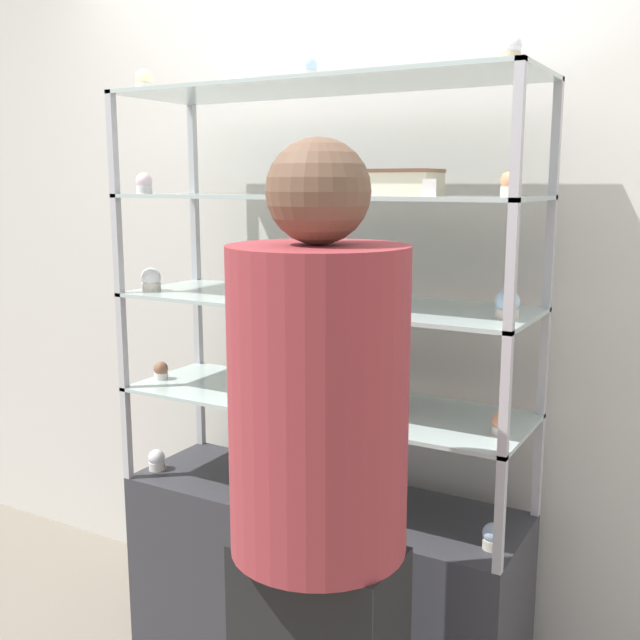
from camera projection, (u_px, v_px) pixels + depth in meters
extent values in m
cube|color=silver|center=(371.00, 274.00, 2.59)|extent=(8.00, 0.05, 2.60)
cube|color=#333338|center=(320.00, 583.00, 2.47)|extent=(1.30, 0.42, 0.62)
cube|color=#B7B7BC|center=(200.00, 403.00, 2.86)|extent=(0.02, 0.02, 0.32)
cube|color=#B7B7BC|center=(538.00, 465.00, 2.24)|extent=(0.02, 0.02, 0.32)
cube|color=#B7B7BC|center=(127.00, 433.00, 2.53)|extent=(0.02, 0.02, 0.32)
cube|color=#B7B7BC|center=(500.00, 515.00, 1.90)|extent=(0.02, 0.02, 0.32)
cube|color=#B2C6C1|center=(320.00, 401.00, 2.36)|extent=(1.30, 0.42, 0.01)
cube|color=#B7B7BC|center=(198.00, 322.00, 2.81)|extent=(0.02, 0.02, 0.32)
cube|color=#B7B7BC|center=(544.00, 361.00, 2.18)|extent=(0.02, 0.02, 0.32)
cube|color=#B7B7BC|center=(122.00, 341.00, 2.47)|extent=(0.02, 0.02, 0.32)
cube|color=#B7B7BC|center=(506.00, 394.00, 1.85)|extent=(0.02, 0.02, 0.32)
cube|color=#B2C6C1|center=(320.00, 302.00, 2.30)|extent=(1.30, 0.42, 0.01)
cube|color=#B7B7BC|center=(195.00, 236.00, 2.75)|extent=(0.02, 0.02, 0.32)
cube|color=#B7B7BC|center=(550.00, 252.00, 2.13)|extent=(0.02, 0.02, 0.32)
cube|color=#B7B7BC|center=(117.00, 244.00, 2.41)|extent=(0.02, 0.02, 0.32)
cube|color=#B7B7BC|center=(512.00, 265.00, 1.79)|extent=(0.02, 0.02, 0.32)
cube|color=#B2C6C1|center=(320.00, 196.00, 2.24)|extent=(1.30, 0.42, 0.01)
cube|color=#B7B7BC|center=(193.00, 147.00, 2.69)|extent=(0.02, 0.02, 0.32)
cube|color=#B7B7BC|center=(556.00, 137.00, 2.07)|extent=(0.02, 0.02, 0.32)
cube|color=#B7B7BC|center=(113.00, 142.00, 2.35)|extent=(0.02, 0.02, 0.32)
cube|color=#B7B7BC|center=(518.00, 128.00, 1.73)|extent=(0.02, 0.02, 0.32)
cube|color=#B2C6C1|center=(320.00, 86.00, 2.18)|extent=(1.30, 0.42, 0.01)
cylinder|color=#C66660|center=(357.00, 394.00, 2.25)|extent=(0.21, 0.21, 0.09)
cylinder|color=silver|center=(357.00, 376.00, 2.24)|extent=(0.22, 0.22, 0.02)
cube|color=beige|center=(404.00, 184.00, 2.08)|extent=(0.19, 0.14, 0.06)
cube|color=#8C5B42|center=(404.00, 171.00, 2.07)|extent=(0.19, 0.15, 0.01)
cylinder|color=white|center=(157.00, 466.00, 2.62)|extent=(0.06, 0.06, 0.03)
sphere|color=white|center=(157.00, 458.00, 2.62)|extent=(0.06, 0.06, 0.06)
cylinder|color=#CCB28C|center=(260.00, 481.00, 2.49)|extent=(0.06, 0.06, 0.03)
sphere|color=#F4EAB2|center=(260.00, 473.00, 2.48)|extent=(0.06, 0.06, 0.06)
cylinder|color=beige|center=(360.00, 514.00, 2.24)|extent=(0.06, 0.06, 0.03)
sphere|color=silver|center=(360.00, 505.00, 2.23)|extent=(0.06, 0.06, 0.06)
cylinder|color=beige|center=(492.00, 544.00, 2.06)|extent=(0.06, 0.06, 0.03)
sphere|color=silver|center=(493.00, 533.00, 2.05)|extent=(0.06, 0.06, 0.06)
cube|color=white|center=(243.00, 499.00, 2.33)|extent=(0.04, 0.00, 0.04)
cylinder|color=white|center=(161.00, 376.00, 2.60)|extent=(0.05, 0.05, 0.02)
sphere|color=#8C5B42|center=(161.00, 369.00, 2.59)|extent=(0.05, 0.05, 0.05)
cylinder|color=white|center=(239.00, 387.00, 2.46)|extent=(0.05, 0.05, 0.02)
sphere|color=#E5996B|center=(238.00, 379.00, 2.46)|extent=(0.05, 0.05, 0.05)
cylinder|color=beige|center=(312.00, 399.00, 2.32)|extent=(0.05, 0.05, 0.02)
sphere|color=silver|center=(312.00, 391.00, 2.32)|extent=(0.05, 0.05, 0.05)
cylinder|color=white|center=(500.00, 430.00, 2.03)|extent=(0.05, 0.05, 0.02)
sphere|color=#E5996B|center=(501.00, 421.00, 2.02)|extent=(0.05, 0.05, 0.05)
cube|color=white|center=(380.00, 424.00, 2.04)|extent=(0.04, 0.00, 0.04)
cylinder|color=beige|center=(151.00, 287.00, 2.48)|extent=(0.06, 0.06, 0.03)
sphere|color=white|center=(151.00, 278.00, 2.48)|extent=(0.07, 0.07, 0.07)
cylinder|color=beige|center=(249.00, 294.00, 2.32)|extent=(0.06, 0.06, 0.03)
sphere|color=#E5996B|center=(249.00, 284.00, 2.32)|extent=(0.07, 0.07, 0.07)
cylinder|color=white|center=(367.00, 304.00, 2.13)|extent=(0.06, 0.06, 0.03)
sphere|color=#E5996B|center=(367.00, 293.00, 2.12)|extent=(0.07, 0.07, 0.07)
cylinder|color=beige|center=(507.00, 313.00, 1.98)|extent=(0.06, 0.06, 0.03)
sphere|color=silver|center=(507.00, 302.00, 1.97)|extent=(0.07, 0.07, 0.07)
cube|color=white|center=(314.00, 303.00, 2.09)|extent=(0.04, 0.00, 0.04)
cylinder|color=white|center=(144.00, 190.00, 2.44)|extent=(0.05, 0.05, 0.03)
sphere|color=silver|center=(144.00, 181.00, 2.43)|extent=(0.05, 0.05, 0.05)
cylinder|color=beige|center=(309.00, 190.00, 2.16)|extent=(0.05, 0.05, 0.03)
sphere|color=white|center=(309.00, 181.00, 2.16)|extent=(0.05, 0.05, 0.05)
cylinder|color=beige|center=(511.00, 192.00, 1.86)|extent=(0.05, 0.05, 0.03)
sphere|color=#E5996B|center=(511.00, 180.00, 1.86)|extent=(0.05, 0.05, 0.05)
cube|color=white|center=(429.00, 188.00, 1.87)|extent=(0.04, 0.00, 0.04)
cylinder|color=beige|center=(144.00, 88.00, 2.38)|extent=(0.05, 0.05, 0.03)
sphere|color=#F4EAB2|center=(144.00, 78.00, 2.38)|extent=(0.06, 0.06, 0.06)
cylinder|color=beige|center=(308.00, 76.00, 2.13)|extent=(0.05, 0.05, 0.03)
sphere|color=silver|center=(308.00, 66.00, 2.13)|extent=(0.06, 0.06, 0.06)
cylinder|color=#CCB28C|center=(509.00, 58.00, 1.82)|extent=(0.05, 0.05, 0.03)
sphere|color=white|center=(510.00, 46.00, 1.82)|extent=(0.06, 0.06, 0.06)
cube|color=white|center=(300.00, 66.00, 1.99)|extent=(0.04, 0.00, 0.04)
torus|color=#EFE5CC|center=(241.00, 84.00, 2.37)|extent=(0.15, 0.15, 0.04)
cylinder|color=#993338|center=(318.00, 402.00, 1.64)|extent=(0.40, 0.40, 0.69)
sphere|color=brown|center=(318.00, 191.00, 1.56)|extent=(0.22, 0.22, 0.22)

